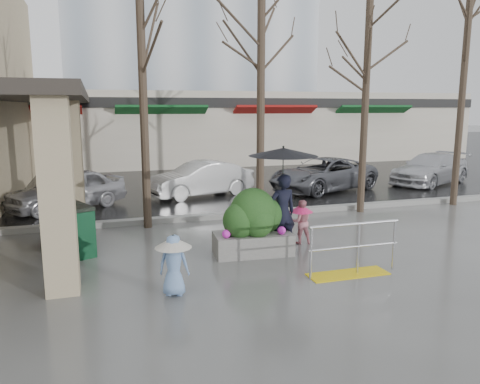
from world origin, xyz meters
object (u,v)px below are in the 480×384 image
handrail (351,256)px  woman (283,183)px  planter (253,223)px  news_boxes (69,225)px  tree_mideast (368,49)px  car_a (67,189)px  tree_east (467,35)px  child_pink (301,219)px  car_b (200,179)px  child_blue (174,259)px  car_c (323,174)px  tree_midwest (261,30)px  tree_west (141,30)px  car_d (430,169)px

handrail → woman: size_ratio=0.81×
planter → news_boxes: planter is taller
tree_mideast → car_a: tree_mideast is taller
tree_east → news_boxes: size_ratio=3.61×
news_boxes → car_a: car_a is taller
handrail → car_a: size_ratio=0.51×
tree_mideast → tree_east: size_ratio=0.90×
child_pink → news_boxes: size_ratio=0.52×
tree_mideast → woman: tree_mideast is taller
tree_east → woman: size_ratio=3.05×
planter → news_boxes: (-3.87, 1.56, -0.15)m
woman → news_boxes: 4.92m
handrail → news_boxes: bearing=147.6°
planter → car_b: (0.35, 6.95, -0.07)m
woman → child_blue: bearing=29.8°
child_blue → car_c: (7.14, 8.44, -0.01)m
tree_midwest → news_boxes: (-5.11, -1.46, -4.68)m
child_blue → child_pink: bearing=-125.6°
child_pink → tree_west: bearing=-28.3°
tree_midwest → news_boxes: bearing=-164.1°
child_pink → tree_east: bearing=-149.1°
tree_mideast → tree_midwest: bearing=180.0°
planter → car_b: size_ratio=0.46×
child_blue → planter: bearing=-117.7°
child_pink → child_blue: bearing=42.9°
child_blue → car_d: 14.96m
car_b → tree_midwest: bearing=-3.2°
car_a → car_d: (14.33, 0.78, 0.00)m
tree_east → car_c: bearing=128.6°
tree_west → child_pink: bearing=-38.0°
child_blue → car_d: car_d is taller
handrail → child_blue: bearing=179.7°
tree_west → news_boxes: size_ratio=3.41×
tree_midwest → child_pink: size_ratio=6.70×
tree_midwest → car_b: tree_midwest is taller
tree_mideast → car_b: bearing=136.7°
tree_mideast → news_boxes: size_ratio=3.26×
planter → woman: bearing=6.0°
car_c → car_d: size_ratio=1.04×
tree_west → car_a: (-2.18, 3.05, -4.45)m
car_d → car_b: bearing=-114.6°
tree_west → car_a: size_ratio=1.84×
car_b → car_d: size_ratio=0.88×
planter → car_c: (5.11, 6.67, -0.07)m
child_pink → handrail: bearing=101.2°
child_blue → car_c: car_c is taller
tree_west → tree_mideast: 6.50m
news_boxes → car_d: size_ratio=0.46×
tree_mideast → child_pink: bearing=-141.0°
tree_midwest → car_a: size_ratio=1.89×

